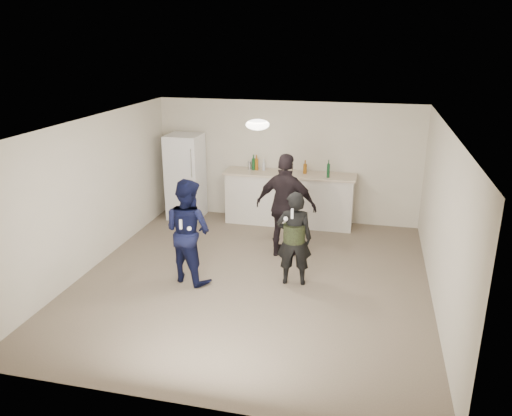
% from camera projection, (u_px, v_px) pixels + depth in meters
% --- Properties ---
extents(floor, '(6.00, 6.00, 0.00)m').
position_uv_depth(floor, '(253.00, 279.00, 8.05)').
color(floor, '#6B5B4C').
rests_on(floor, ground).
extents(ceiling, '(6.00, 6.00, 0.00)m').
position_uv_depth(ceiling, '(253.00, 124.00, 7.24)').
color(ceiling, silver).
rests_on(ceiling, wall_back).
extents(wall_back, '(6.00, 0.00, 6.00)m').
position_uv_depth(wall_back, '(287.00, 162.00, 10.41)').
color(wall_back, beige).
rests_on(wall_back, floor).
extents(wall_front, '(6.00, 0.00, 6.00)m').
position_uv_depth(wall_front, '(181.00, 301.00, 4.88)').
color(wall_front, beige).
rests_on(wall_front, floor).
extents(wall_left, '(0.00, 6.00, 6.00)m').
position_uv_depth(wall_left, '(92.00, 194.00, 8.24)').
color(wall_left, beige).
rests_on(wall_left, floor).
extents(wall_right, '(0.00, 6.00, 6.00)m').
position_uv_depth(wall_right, '(442.00, 220.00, 7.05)').
color(wall_right, beige).
rests_on(wall_right, floor).
extents(counter, '(2.60, 0.56, 1.05)m').
position_uv_depth(counter, '(289.00, 200.00, 10.31)').
color(counter, beige).
rests_on(counter, floor).
extents(counter_top, '(2.68, 0.64, 0.04)m').
position_uv_depth(counter_top, '(290.00, 174.00, 10.14)').
color(counter_top, beige).
rests_on(counter_top, counter).
extents(fridge, '(0.70, 0.70, 1.80)m').
position_uv_depth(fridge, '(186.00, 177.00, 10.61)').
color(fridge, white).
rests_on(fridge, floor).
extents(fridge_handle, '(0.02, 0.02, 0.60)m').
position_uv_depth(fridge_handle, '(191.00, 163.00, 10.08)').
color(fridge_handle, silver).
rests_on(fridge_handle, fridge).
extents(ceiling_dome, '(0.36, 0.36, 0.16)m').
position_uv_depth(ceiling_dome, '(258.00, 125.00, 7.54)').
color(ceiling_dome, white).
rests_on(ceiling_dome, ceiling).
extents(shaker, '(0.08, 0.08, 0.17)m').
position_uv_depth(shaker, '(250.00, 165.00, 10.42)').
color(shaker, '#B2B3B7').
rests_on(shaker, counter_top).
extents(man, '(0.99, 0.89, 1.68)m').
position_uv_depth(man, '(188.00, 231.00, 7.78)').
color(man, '#101543').
rests_on(man, floor).
extents(woman, '(0.60, 0.44, 1.51)m').
position_uv_depth(woman, '(294.00, 239.00, 7.69)').
color(woman, black).
rests_on(woman, floor).
extents(camo_shorts, '(0.34, 0.34, 0.28)m').
position_uv_depth(camo_shorts, '(294.00, 233.00, 7.67)').
color(camo_shorts, '#283618').
rests_on(camo_shorts, woman).
extents(spectator, '(1.13, 0.59, 1.85)m').
position_uv_depth(spectator, '(286.00, 206.00, 8.65)').
color(spectator, black).
rests_on(spectator, floor).
extents(remote_man, '(0.04, 0.04, 0.15)m').
position_uv_depth(remote_man, '(181.00, 224.00, 7.46)').
color(remote_man, white).
rests_on(remote_man, man).
extents(nunchuk_man, '(0.07, 0.07, 0.07)m').
position_uv_depth(nunchuk_man, '(189.00, 229.00, 7.48)').
color(nunchuk_man, white).
rests_on(nunchuk_man, man).
extents(remote_woman, '(0.04, 0.04, 0.15)m').
position_uv_depth(remote_woman, '(292.00, 214.00, 7.31)').
color(remote_woman, silver).
rests_on(remote_woman, woman).
extents(nunchuk_woman, '(0.07, 0.07, 0.07)m').
position_uv_depth(nunchuk_woman, '(286.00, 219.00, 7.39)').
color(nunchuk_woman, white).
rests_on(nunchuk_woman, woman).
extents(bottle_cluster, '(1.64, 0.32, 0.27)m').
position_uv_depth(bottle_cluster, '(280.00, 167.00, 10.18)').
color(bottle_cluster, silver).
rests_on(bottle_cluster, counter_top).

